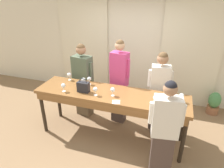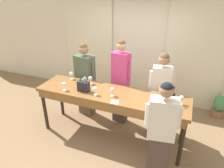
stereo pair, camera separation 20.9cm
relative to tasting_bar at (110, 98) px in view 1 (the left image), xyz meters
name	(u,v)px [view 1 (the left image)]	position (x,y,z in m)	size (l,w,h in m)	color
ground_plane	(111,135)	(0.00, 0.02, -0.90)	(18.00, 18.00, 0.00)	#846647
wall_back	(134,46)	(0.00, 1.89, 0.50)	(12.00, 0.06, 2.80)	beige
curtain_panel_left	(84,45)	(-1.38, 1.83, 0.44)	(1.38, 0.03, 2.69)	beige
curtain_panel_right	(190,54)	(1.38, 1.83, 0.44)	(1.38, 0.03, 2.69)	beige
tasting_bar	(110,98)	(0.00, 0.00, 0.00)	(2.87, 0.73, 1.00)	brown
wine_bottle	(173,96)	(1.10, 0.05, 0.21)	(0.08, 0.08, 0.32)	black
handbag	(83,87)	(-0.50, -0.09, 0.20)	(0.22, 0.12, 0.28)	#232328
wine_glass_front_left	(63,86)	(-0.86, -0.20, 0.21)	(0.08, 0.08, 0.16)	white
wine_glass_front_mid	(182,96)	(1.24, 0.08, 0.21)	(0.08, 0.08, 0.16)	white
wine_glass_front_right	(113,90)	(0.07, -0.07, 0.21)	(0.08, 0.08, 0.16)	white
wine_glass_center_left	(69,75)	(-1.01, 0.30, 0.21)	(0.08, 0.08, 0.16)	white
wine_glass_center_mid	(95,89)	(-0.24, -0.15, 0.21)	(0.08, 0.08, 0.16)	white
wine_glass_center_right	(89,79)	(-0.53, 0.23, 0.21)	(0.08, 0.08, 0.16)	white
wine_glass_back_left	(155,98)	(0.83, -0.12, 0.21)	(0.08, 0.08, 0.16)	white
wine_glass_back_mid	(83,80)	(-0.62, 0.16, 0.21)	(0.08, 0.08, 0.16)	white
wine_glass_back_right	(164,104)	(0.98, -0.26, 0.21)	(0.08, 0.08, 0.16)	white
napkin	(116,102)	(0.19, -0.26, 0.10)	(0.16, 0.16, 0.00)	white
guest_olive_jacket	(83,80)	(-0.85, 0.59, -0.02)	(0.53, 0.32, 1.72)	brown
guest_pink_top	(119,82)	(0.00, 0.59, 0.07)	(0.47, 0.27, 1.87)	#473833
guest_cream_sweater	(159,91)	(0.83, 0.59, 0.00)	(0.48, 0.26, 1.70)	#473833
host_pouring	(164,131)	(1.04, -0.62, -0.04)	(0.50, 0.27, 1.67)	#473833
potted_plant	(214,103)	(2.08, 1.57, -0.62)	(0.28, 0.28, 0.56)	#935B3D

